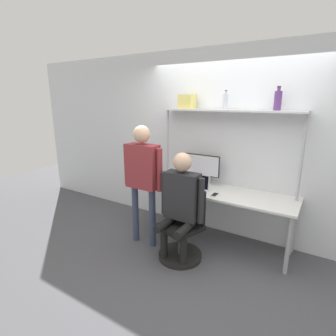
% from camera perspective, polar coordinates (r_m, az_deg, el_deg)
% --- Properties ---
extents(ground_plane, '(12.00, 12.00, 0.00)m').
position_cam_1_polar(ground_plane, '(3.73, 8.47, -17.70)').
color(ground_plane, '#4C4C51').
extents(wall_back, '(8.00, 0.06, 2.70)m').
position_cam_1_polar(wall_back, '(3.88, 13.45, 4.81)').
color(wall_back, silver).
rests_on(wall_back, ground_plane).
extents(desk, '(2.04, 0.66, 0.76)m').
position_cam_1_polar(desk, '(3.72, 11.05, -6.03)').
color(desk, silver).
rests_on(desk, ground_plane).
extents(shelf_unit, '(1.93, 0.28, 1.86)m').
position_cam_1_polar(shelf_unit, '(3.68, 12.79, 8.33)').
color(shelf_unit, silver).
rests_on(shelf_unit, ground_plane).
extents(monitor, '(0.59, 0.22, 0.44)m').
position_cam_1_polar(monitor, '(3.91, 7.06, 0.19)').
color(monitor, black).
rests_on(monitor, desk).
extents(laptop, '(0.35, 0.22, 0.22)m').
position_cam_1_polar(laptop, '(3.67, 6.22, -3.86)').
color(laptop, silver).
rests_on(laptop, desk).
extents(cell_phone, '(0.07, 0.15, 0.01)m').
position_cam_1_polar(cell_phone, '(3.53, 10.13, -5.76)').
color(cell_phone, silver).
rests_on(cell_phone, desk).
extents(office_chair, '(0.58, 0.58, 0.91)m').
position_cam_1_polar(office_chair, '(3.49, 3.21, -14.77)').
color(office_chair, black).
rests_on(office_chair, ground_plane).
extents(person_seated, '(0.59, 0.47, 1.38)m').
position_cam_1_polar(person_seated, '(3.23, 2.78, -6.67)').
color(person_seated, black).
rests_on(person_seated, ground_plane).
extents(person_standing, '(0.62, 0.23, 1.67)m').
position_cam_1_polar(person_standing, '(3.51, -5.54, -0.50)').
color(person_standing, '#38425B').
rests_on(person_standing, ground_plane).
extents(bottle_purple, '(0.09, 0.09, 0.28)m').
position_cam_1_polar(bottle_purple, '(3.50, 22.80, 13.45)').
color(bottle_purple, '#593372').
rests_on(bottle_purple, shelf_unit).
extents(bottle_clear, '(0.06, 0.06, 0.25)m').
position_cam_1_polar(bottle_clear, '(3.67, 12.39, 14.00)').
color(bottle_clear, silver).
rests_on(bottle_clear, shelf_unit).
extents(storage_box, '(0.21, 0.18, 0.20)m').
position_cam_1_polar(storage_box, '(3.90, 4.18, 14.22)').
color(storage_box, '#DBCC66').
rests_on(storage_box, shelf_unit).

